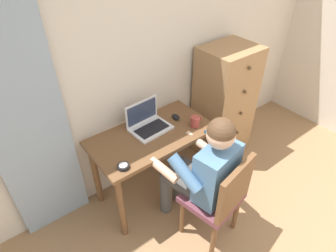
# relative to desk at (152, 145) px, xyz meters

# --- Properties ---
(wall_back) EXTENTS (4.80, 0.05, 2.50)m
(wall_back) POSITION_rel_desk_xyz_m (0.21, 0.36, 0.64)
(wall_back) COLOR beige
(wall_back) RESTS_ON ground_plane
(curtain_panel) EXTENTS (0.56, 0.03, 2.20)m
(curtain_panel) POSITION_rel_desk_xyz_m (-0.87, 0.29, 0.49)
(curtain_panel) COLOR #8EA3B7
(curtain_panel) RESTS_ON ground_plane
(desk) EXTENTS (1.07, 0.57, 0.74)m
(desk) POSITION_rel_desk_xyz_m (0.00, 0.00, 0.00)
(desk) COLOR brown
(desk) RESTS_ON ground_plane
(dresser) EXTENTS (0.55, 0.48, 1.25)m
(dresser) POSITION_rel_desk_xyz_m (0.99, 0.07, 0.01)
(dresser) COLOR #9E754C
(dresser) RESTS_ON ground_plane
(chair) EXTENTS (0.49, 0.47, 0.88)m
(chair) POSITION_rel_desk_xyz_m (0.14, -0.71, -0.12)
(chair) COLOR brown
(chair) RESTS_ON ground_plane
(person_seated) EXTENTS (0.60, 0.63, 1.20)m
(person_seated) POSITION_rel_desk_xyz_m (0.11, -0.53, 0.07)
(person_seated) COLOR #4C4C4C
(person_seated) RESTS_ON ground_plane
(laptop) EXTENTS (0.36, 0.27, 0.24)m
(laptop) POSITION_rel_desk_xyz_m (0.03, 0.09, 0.18)
(laptop) COLOR silver
(laptop) RESTS_ON desk
(computer_mouse) EXTENTS (0.07, 0.11, 0.03)m
(computer_mouse) POSITION_rel_desk_xyz_m (0.31, 0.05, 0.14)
(computer_mouse) COLOR black
(computer_mouse) RESTS_ON desk
(desk_clock) EXTENTS (0.09, 0.09, 0.03)m
(desk_clock) POSITION_rel_desk_xyz_m (-0.40, -0.20, 0.14)
(desk_clock) COLOR black
(desk_clock) RESTS_ON desk
(coffee_mug) EXTENTS (0.12, 0.08, 0.09)m
(coffee_mug) POSITION_rel_desk_xyz_m (0.37, -0.14, 0.17)
(coffee_mug) COLOR #9E3D38
(coffee_mug) RESTS_ON desk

